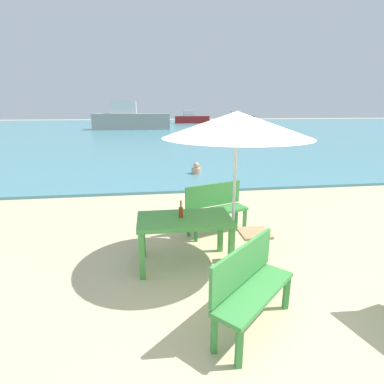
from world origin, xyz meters
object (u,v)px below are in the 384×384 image
object	(u,v)px
boat_sailboat	(192,119)
boat_ferry	(238,118)
boat_fishing_trawler	(131,119)
bench_green_right	(216,205)
patio_umbrella	(237,125)
beer_bottle_amber	(181,211)
picnic_table_green	(185,225)
side_table_wood	(254,243)
bench_green_left	(250,283)
swimmer_person	(196,169)

from	to	relation	value
boat_sailboat	boat_ferry	bearing A→B (deg)	11.96
boat_fishing_trawler	bench_green_right	bearing A→B (deg)	-83.63
patio_umbrella	beer_bottle_amber	bearing A→B (deg)	173.43
picnic_table_green	side_table_wood	world-z (taller)	picnic_table_green
patio_umbrella	boat_sailboat	distance (m)	40.63
beer_bottle_amber	bench_green_left	bearing A→B (deg)	-68.72
bench_green_right	boat_ferry	xyz separation A→B (m)	(12.44, 40.65, 0.16)
bench_green_left	swimmer_person	size ratio (longest dim) A/B	2.74
patio_umbrella	swimmer_person	bearing A→B (deg)	86.31
picnic_table_green	swimmer_person	size ratio (longest dim) A/B	3.41
boat_ferry	boat_sailboat	bearing A→B (deg)	-168.04
bench_green_left	boat_ferry	size ratio (longest dim) A/B	0.24
picnic_table_green	side_table_wood	size ratio (longest dim) A/B	2.59
picnic_table_green	boat_sailboat	bearing A→B (deg)	81.88
boat_ferry	patio_umbrella	bearing A→B (deg)	-106.55
bench_green_left	swimmer_person	xyz separation A→B (m)	(0.60, 7.57, -0.30)
bench_green_right	boat_fishing_trawler	world-z (taller)	boat_fishing_trawler
side_table_wood	swimmer_person	world-z (taller)	side_table_wood
picnic_table_green	bench_green_left	bearing A→B (deg)	-69.99
picnic_table_green	boat_fishing_trawler	bearing A→B (deg)	94.67
beer_bottle_amber	patio_umbrella	bearing A→B (deg)	-6.57
boat_fishing_trawler	boat_sailboat	size ratio (longest dim) A/B	1.60
side_table_wood	bench_green_right	world-z (taller)	bench_green_right
bench_green_right	swimmer_person	bearing A→B (deg)	85.43
bench_green_left	boat_sailboat	xyz separation A→B (m)	(5.21, 41.70, 0.18)
patio_umbrella	bench_green_left	bearing A→B (deg)	-98.10
patio_umbrella	bench_green_left	size ratio (longest dim) A/B	2.04
boat_ferry	boat_fishing_trawler	distance (m)	20.30
beer_bottle_amber	boat_sailboat	distance (m)	40.62
bench_green_left	bench_green_right	world-z (taller)	same
beer_bottle_amber	boat_fishing_trawler	bearing A→B (deg)	94.58
beer_bottle_amber	boat_ferry	xyz separation A→B (m)	(13.22, 41.78, -0.15)
beer_bottle_amber	boat_sailboat	world-z (taller)	boat_sailboat
boat_sailboat	side_table_wood	bearing A→B (deg)	-96.63
bench_green_left	boat_sailboat	size ratio (longest dim) A/B	0.23
picnic_table_green	side_table_wood	distance (m)	1.10
patio_umbrella	boat_ferry	distance (m)	43.70
patio_umbrella	boat_ferry	xyz separation A→B (m)	(12.44, 41.87, -1.42)
boat_fishing_trawler	patio_umbrella	bearing A→B (deg)	-83.90
picnic_table_green	boat_fishing_trawler	world-z (taller)	boat_fishing_trawler
picnic_table_green	bench_green_left	world-z (taller)	bench_green_left
patio_umbrella	side_table_wood	distance (m)	1.79
boat_ferry	bench_green_right	bearing A→B (deg)	-107.01
beer_bottle_amber	bench_green_right	bearing A→B (deg)	55.13
bench_green_left	bench_green_right	distance (m)	2.63
picnic_table_green	bench_green_left	xyz separation A→B (m)	(0.53, -1.46, -0.11)
side_table_wood	swimmer_person	size ratio (longest dim) A/B	1.32
swimmer_person	side_table_wood	bearing A→B (deg)	-90.81
boat_ferry	boat_fishing_trawler	world-z (taller)	boat_fishing_trawler
boat_fishing_trawler	beer_bottle_amber	bearing A→B (deg)	-85.42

